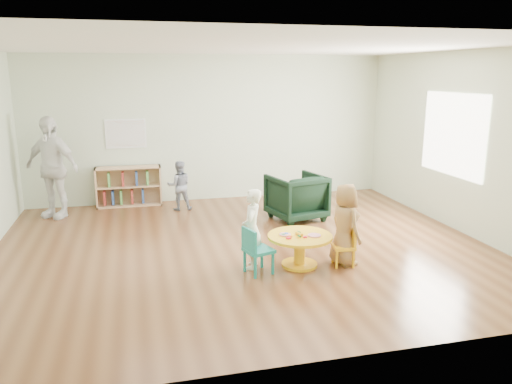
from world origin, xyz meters
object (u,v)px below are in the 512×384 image
activity_table (300,245)px  child_left (252,229)px  kid_chair_right (346,245)px  bookshelf (128,186)px  adult_caretaker (52,167)px  kid_chair_left (256,249)px  armchair (296,197)px  child_right (345,225)px  toddler (179,186)px

activity_table → child_left: (-0.61, 0.10, 0.23)m
activity_table → kid_chair_right: (0.60, -0.12, -0.02)m
bookshelf → adult_caretaker: (-1.25, -0.49, 0.51)m
kid_chair_left → armchair: size_ratio=0.69×
kid_chair_right → child_left: size_ratio=0.49×
activity_table → kid_chair_right: 0.61m
kid_chair_right → child_right: 0.27m
bookshelf → child_right: child_right is taller
child_left → armchair: bearing=171.1°
armchair → toddler: 2.18m
bookshelf → adult_caretaker: bearing=-158.4°
child_right → toddler: child_right is taller
child_left → adult_caretaker: 4.19m
child_right → toddler: size_ratio=1.19×
bookshelf → child_left: child_left is taller
child_right → toddler: bearing=18.7°
adult_caretaker → child_right: bearing=-7.7°
adult_caretaker → activity_table: bearing=-11.6°
child_right → toddler: (-1.84, 3.21, -0.08)m
armchair → activity_table: bearing=58.9°
kid_chair_right → child_left: bearing=88.3°
armchair → child_left: bearing=43.5°
bookshelf → kid_chair_right: bearing=-54.2°
kid_chair_left → armchair: 2.50m
kid_chair_left → adult_caretaker: 4.38m
kid_chair_left → bookshelf: size_ratio=0.50×
bookshelf → child_left: bearing=-66.7°
armchair → adult_caretaker: adult_caretaker is taller
bookshelf → child_left: size_ratio=1.15×
activity_table → child_right: child_right is taller
kid_chair_left → adult_caretaker: size_ratio=0.34×
activity_table → armchair: size_ratio=0.97×
kid_chair_left → child_right: 1.23m
kid_chair_left → kid_chair_right: kid_chair_left is taller
child_left → kid_chair_left: bearing=22.7°
child_right → adult_caretaker: bearing=39.5°
kid_chair_left → kid_chair_right: size_ratio=1.17×
kid_chair_left → toddler: toddler is taller
activity_table → toddler: 3.38m
child_right → activity_table: bearing=72.0°
child_left → adult_caretaker: (-2.80, 3.11, 0.36)m
child_left → child_right: bearing=105.6°
armchair → kid_chair_right: bearing=75.2°
activity_table → child_left: child_left is taller
bookshelf → toddler: 1.07m
armchair → child_left: 2.32m
kid_chair_left → child_right: (1.21, 0.05, 0.22)m
kid_chair_right → bookshelf: 4.72m
toddler → bookshelf: bearing=-30.8°
armchair → adult_caretaker: size_ratio=0.49×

